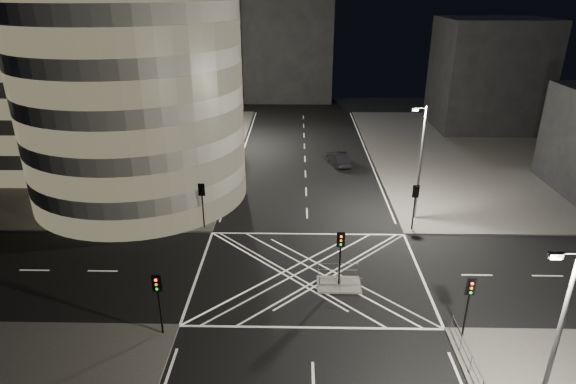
{
  "coord_description": "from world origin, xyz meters",
  "views": [
    {
      "loc": [
        -0.94,
        -29.54,
        18.99
      ],
      "look_at": [
        -1.69,
        7.86,
        3.0
      ],
      "focal_mm": 30.0,
      "sensor_mm": 36.0,
      "label": 1
    }
  ],
  "objects_px": {
    "street_lamp_right_near": "(553,349)",
    "sedan": "(339,158)",
    "traffic_signal_fl": "(202,197)",
    "street_lamp_left_far": "(230,104)",
    "street_lamp_left_near": "(204,148)",
    "central_island": "(339,285)",
    "traffic_signal_nr": "(469,297)",
    "traffic_signal_island": "(340,249)",
    "traffic_signal_nl": "(158,293)",
    "traffic_signal_fr": "(415,199)",
    "street_lamp_right_far": "(420,160)"
  },
  "relations": [
    {
      "from": "street_lamp_left_far",
      "to": "traffic_signal_island",
      "type": "bearing_deg",
      "value": -70.05
    },
    {
      "from": "street_lamp_left_far",
      "to": "traffic_signal_nl",
      "type": "bearing_deg",
      "value": -89.01
    },
    {
      "from": "traffic_signal_nl",
      "to": "traffic_signal_nr",
      "type": "xyz_separation_m",
      "value": [
        17.6,
        0.0,
        0.0
      ]
    },
    {
      "from": "street_lamp_left_near",
      "to": "traffic_signal_fl",
      "type": "bearing_deg",
      "value": -83.03
    },
    {
      "from": "traffic_signal_nl",
      "to": "traffic_signal_nr",
      "type": "distance_m",
      "value": 17.6
    },
    {
      "from": "central_island",
      "to": "traffic_signal_nl",
      "type": "bearing_deg",
      "value": -153.86
    },
    {
      "from": "street_lamp_left_far",
      "to": "street_lamp_right_near",
      "type": "relative_size",
      "value": 1.0
    },
    {
      "from": "central_island",
      "to": "street_lamp_left_near",
      "type": "height_order",
      "value": "street_lamp_left_near"
    },
    {
      "from": "sedan",
      "to": "traffic_signal_nr",
      "type": "bearing_deg",
      "value": 84.52
    },
    {
      "from": "street_lamp_right_near",
      "to": "sedan",
      "type": "xyz_separation_m",
      "value": [
        -5.57,
        37.07,
        -4.78
      ]
    },
    {
      "from": "sedan",
      "to": "traffic_signal_island",
      "type": "bearing_deg",
      "value": 70.79
    },
    {
      "from": "traffic_signal_nl",
      "to": "traffic_signal_nr",
      "type": "bearing_deg",
      "value": 0.0
    },
    {
      "from": "central_island",
      "to": "street_lamp_right_far",
      "type": "height_order",
      "value": "street_lamp_right_far"
    },
    {
      "from": "traffic_signal_island",
      "to": "street_lamp_right_near",
      "type": "xyz_separation_m",
      "value": [
        7.44,
        -12.5,
        2.63
      ]
    },
    {
      "from": "street_lamp_right_near",
      "to": "street_lamp_left_near",
      "type": "bearing_deg",
      "value": 125.97
    },
    {
      "from": "traffic_signal_fr",
      "to": "sedan",
      "type": "relative_size",
      "value": 0.86
    },
    {
      "from": "traffic_signal_nr",
      "to": "street_lamp_left_near",
      "type": "relative_size",
      "value": 0.4
    },
    {
      "from": "street_lamp_left_near",
      "to": "street_lamp_right_near",
      "type": "height_order",
      "value": "same"
    },
    {
      "from": "traffic_signal_island",
      "to": "street_lamp_right_near",
      "type": "relative_size",
      "value": 0.4
    },
    {
      "from": "central_island",
      "to": "street_lamp_left_near",
      "type": "xyz_separation_m",
      "value": [
        -11.44,
        13.5,
        5.47
      ]
    },
    {
      "from": "street_lamp_left_near",
      "to": "sedan",
      "type": "relative_size",
      "value": 2.16
    },
    {
      "from": "traffic_signal_nr",
      "to": "traffic_signal_island",
      "type": "height_order",
      "value": "same"
    },
    {
      "from": "traffic_signal_island",
      "to": "street_lamp_left_far",
      "type": "xyz_separation_m",
      "value": [
        -11.44,
        31.5,
        2.63
      ]
    },
    {
      "from": "street_lamp_right_far",
      "to": "street_lamp_left_near",
      "type": "bearing_deg",
      "value": 170.97
    },
    {
      "from": "sedan",
      "to": "street_lamp_right_near",
      "type": "bearing_deg",
      "value": 83.68
    },
    {
      "from": "sedan",
      "to": "central_island",
      "type": "bearing_deg",
      "value": 70.79
    },
    {
      "from": "traffic_signal_island",
      "to": "street_lamp_right_far",
      "type": "height_order",
      "value": "street_lamp_right_far"
    },
    {
      "from": "traffic_signal_island",
      "to": "street_lamp_left_near",
      "type": "relative_size",
      "value": 0.4
    },
    {
      "from": "central_island",
      "to": "sedan",
      "type": "bearing_deg",
      "value": 85.65
    },
    {
      "from": "traffic_signal_fl",
      "to": "street_lamp_left_far",
      "type": "distance_m",
      "value": 23.36
    },
    {
      "from": "traffic_signal_nl",
      "to": "traffic_signal_island",
      "type": "xyz_separation_m",
      "value": [
        10.8,
        5.3,
        0.0
      ]
    },
    {
      "from": "traffic_signal_fl",
      "to": "street_lamp_right_far",
      "type": "relative_size",
      "value": 0.4
    },
    {
      "from": "traffic_signal_nr",
      "to": "street_lamp_left_far",
      "type": "distance_m",
      "value": 41.15
    },
    {
      "from": "street_lamp_left_near",
      "to": "traffic_signal_island",
      "type": "bearing_deg",
      "value": -49.73
    },
    {
      "from": "traffic_signal_nl",
      "to": "street_lamp_left_far",
      "type": "distance_m",
      "value": 36.9
    },
    {
      "from": "traffic_signal_fl",
      "to": "traffic_signal_fr",
      "type": "distance_m",
      "value": 17.6
    },
    {
      "from": "traffic_signal_nr",
      "to": "street_lamp_right_near",
      "type": "height_order",
      "value": "street_lamp_right_near"
    },
    {
      "from": "central_island",
      "to": "street_lamp_left_far",
      "type": "bearing_deg",
      "value": 109.95
    },
    {
      "from": "traffic_signal_island",
      "to": "street_lamp_left_near",
      "type": "distance_m",
      "value": 17.89
    },
    {
      "from": "street_lamp_right_far",
      "to": "street_lamp_right_near",
      "type": "height_order",
      "value": "same"
    },
    {
      "from": "traffic_signal_nr",
      "to": "street_lamp_right_far",
      "type": "distance_m",
      "value": 16.03
    },
    {
      "from": "traffic_signal_nr",
      "to": "sedan",
      "type": "height_order",
      "value": "traffic_signal_nr"
    },
    {
      "from": "traffic_signal_fl",
      "to": "street_lamp_right_near",
      "type": "xyz_separation_m",
      "value": [
        18.24,
        -20.8,
        2.63
      ]
    },
    {
      "from": "traffic_signal_fr",
      "to": "street_lamp_right_near",
      "type": "distance_m",
      "value": 20.97
    },
    {
      "from": "traffic_signal_nr",
      "to": "traffic_signal_island",
      "type": "bearing_deg",
      "value": 142.07
    },
    {
      "from": "street_lamp_left_far",
      "to": "sedan",
      "type": "xyz_separation_m",
      "value": [
        13.3,
        -6.93,
        -4.78
      ]
    },
    {
      "from": "traffic_signal_nl",
      "to": "sedan",
      "type": "distance_m",
      "value": 32.52
    },
    {
      "from": "traffic_signal_fl",
      "to": "street_lamp_left_far",
      "type": "bearing_deg",
      "value": 91.57
    },
    {
      "from": "traffic_signal_island",
      "to": "street_lamp_left_near",
      "type": "xyz_separation_m",
      "value": [
        -11.44,
        13.5,
        2.63
      ]
    },
    {
      "from": "central_island",
      "to": "traffic_signal_fl",
      "type": "xyz_separation_m",
      "value": [
        -10.8,
        8.3,
        2.84
      ]
    }
  ]
}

